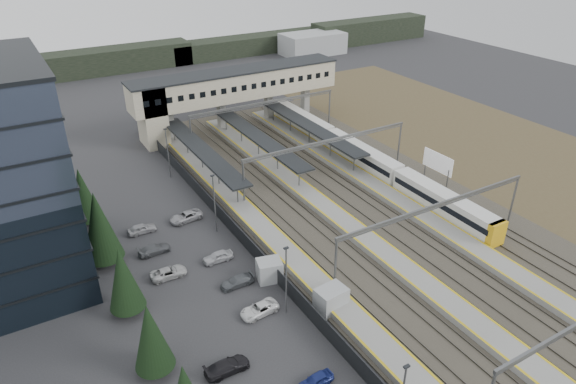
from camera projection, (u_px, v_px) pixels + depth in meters
ground at (310, 251)px, 62.60m from camera, size 220.00×220.00×0.00m
conifer_row at (134, 298)px, 47.59m from camera, size 4.42×49.82×9.50m
car_park at (234, 322)px, 50.88m from camera, size 10.46×44.71×1.28m
lampposts at (245, 235)px, 57.94m from camera, size 0.50×53.25×8.07m
fence at (244, 239)px, 63.04m from camera, size 0.08×90.00×2.00m
relay_cabin_near at (331, 299)px, 52.77m from camera, size 3.30×2.55×2.59m
relay_cabin_far at (269, 270)px, 57.21m from camera, size 3.13×2.80×2.45m
rail_corridor at (348, 211)px, 70.41m from camera, size 34.00×90.00×0.92m
canopies at (258, 137)px, 84.35m from camera, size 23.10×30.00×3.28m
footbridge at (223, 89)px, 94.14m from camera, size 40.40×6.40×11.20m
gantries at (376, 175)px, 67.36m from camera, size 28.40×62.28×7.17m
train at (362, 157)px, 82.53m from camera, size 2.59×54.13×3.26m
billboard at (438, 163)px, 77.24m from camera, size 0.28×5.72×4.81m
scrub_east at (519, 158)px, 86.38m from camera, size 34.00×120.00×0.06m
treeline_far at (204, 51)px, 141.83m from camera, size 170.00×19.00×7.00m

